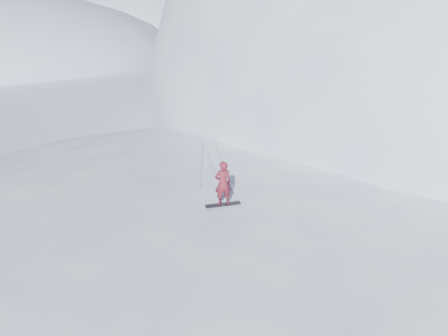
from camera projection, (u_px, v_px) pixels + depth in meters
name	position (u px, v px, depth m)	size (l,w,h in m)	color
ground	(221.00, 257.00, 16.14)	(400.00, 400.00, 0.00)	white
near_ridge	(245.00, 220.00, 18.86)	(36.00, 28.00, 4.80)	white
peak_shoulder	(348.00, 122.00, 34.21)	(28.00, 24.00, 18.00)	white
far_ridge_c	(104.00, 36.00, 119.02)	(140.00, 90.00, 36.00)	white
wind_bumps	(211.00, 230.00, 18.11)	(16.00, 14.40, 1.00)	white
snowboard	(223.00, 204.00, 15.22)	(1.38, 0.26, 0.02)	black
snowboarder	(223.00, 183.00, 14.88)	(0.64, 0.42, 1.75)	maroon
board_tracks	(212.00, 162.00, 19.23)	(1.80, 5.99, 0.04)	silver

